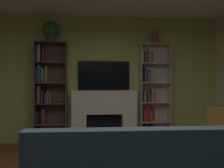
# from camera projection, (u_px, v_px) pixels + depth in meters

# --- Properties ---
(wall_back_accent) EXTENTS (5.45, 0.06, 2.82)m
(wall_back_accent) POSITION_uv_depth(u_px,v_px,m) (104.00, 79.00, 5.36)
(wall_back_accent) COLOR #B0BD68
(wall_back_accent) RESTS_ON ground_plane
(fireplace) EXTENTS (1.52, 0.56, 1.15)m
(fireplace) POSITION_uv_depth(u_px,v_px,m) (104.00, 114.00, 5.21)
(fireplace) COLOR white
(fireplace) RESTS_ON ground_plane
(tv) EXTENTS (1.15, 0.06, 0.65)m
(tv) POSITION_uv_depth(u_px,v_px,m) (104.00, 76.00, 5.30)
(tv) COLOR black
(tv) RESTS_ON fireplace
(bookshelf_left) EXTENTS (0.67, 0.32, 2.19)m
(bookshelf_left) POSITION_uv_depth(u_px,v_px,m) (47.00, 93.00, 5.09)
(bookshelf_left) COLOR brown
(bookshelf_left) RESTS_ON ground_plane
(bookshelf_right) EXTENTS (0.67, 0.26, 2.19)m
(bookshelf_right) POSITION_uv_depth(u_px,v_px,m) (151.00, 97.00, 5.35)
(bookshelf_right) COLOR beige
(bookshelf_right) RESTS_ON ground_plane
(potted_plant) EXTENTS (0.35, 0.35, 0.45)m
(potted_plant) POSITION_uv_depth(u_px,v_px,m) (51.00, 30.00, 5.06)
(potted_plant) COLOR #50475F
(potted_plant) RESTS_ON bookshelf_left
(vase_with_flowers) EXTENTS (0.14, 0.14, 0.43)m
(vase_with_flowers) POSITION_uv_depth(u_px,v_px,m) (155.00, 37.00, 5.30)
(vase_with_flowers) COLOR #93374A
(vase_with_flowers) RESTS_ON bookshelf_right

